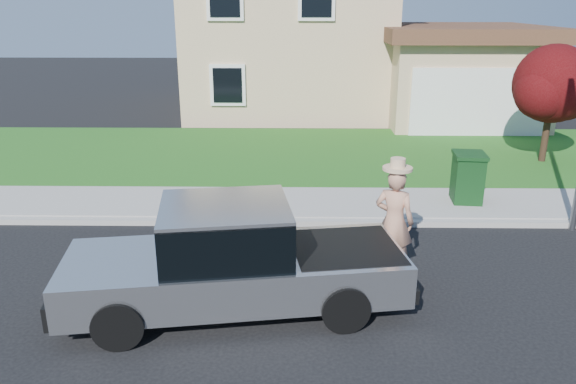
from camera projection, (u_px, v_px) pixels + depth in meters
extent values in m
plane|color=black|center=(276.00, 292.00, 9.17)|extent=(80.00, 80.00, 0.00)
cube|color=gray|center=(328.00, 223.00, 11.88)|extent=(40.00, 0.20, 0.12)
cube|color=gray|center=(325.00, 204.00, 12.91)|extent=(40.00, 2.00, 0.15)
cube|color=#164F16|center=(318.00, 155.00, 17.18)|extent=(40.00, 7.00, 0.10)
cube|color=tan|center=(290.00, 33.00, 24.23)|extent=(8.00, 9.00, 6.40)
cube|color=tan|center=(455.00, 80.00, 21.80)|extent=(5.50, 6.00, 3.20)
cube|color=white|center=(478.00, 102.00, 19.06)|extent=(4.60, 0.12, 2.30)
cube|color=#4C2D1E|center=(460.00, 32.00, 21.22)|extent=(6.20, 6.80, 0.50)
cube|color=black|center=(228.00, 85.00, 20.47)|extent=(1.30, 0.10, 1.50)
cylinder|color=black|center=(118.00, 324.00, 7.60)|extent=(0.74, 0.37, 0.71)
cylinder|color=black|center=(133.00, 270.00, 9.13)|extent=(0.74, 0.37, 0.71)
cylinder|color=black|center=(345.00, 308.00, 8.01)|extent=(0.74, 0.37, 0.71)
cylinder|color=black|center=(323.00, 259.00, 9.53)|extent=(0.74, 0.37, 0.71)
cube|color=#B2B4B9|center=(236.00, 272.00, 8.49)|extent=(5.26, 2.52, 0.64)
cube|color=black|center=(225.00, 232.00, 8.26)|extent=(2.09, 1.91, 0.75)
cube|color=#B2B4B9|center=(224.00, 207.00, 8.13)|extent=(2.09, 1.91, 0.07)
cube|color=black|center=(345.00, 248.00, 8.61)|extent=(1.80, 1.73, 0.05)
cube|color=black|center=(62.00, 291.00, 8.21)|extent=(0.36, 1.68, 0.35)
cube|color=black|center=(398.00, 272.00, 8.88)|extent=(0.36, 1.68, 0.22)
cube|color=black|center=(180.00, 216.00, 9.09)|extent=(0.13, 0.21, 0.16)
imported|color=tan|center=(394.00, 221.00, 9.59)|extent=(0.80, 0.69, 1.87)
cylinder|color=#D2AE87|center=(398.00, 168.00, 9.28)|extent=(0.50, 0.50, 0.05)
cylinder|color=#D2AE87|center=(398.00, 163.00, 9.26)|extent=(0.25, 0.25, 0.17)
cylinder|color=black|center=(545.00, 135.00, 16.08)|extent=(0.19, 0.19, 1.52)
sphere|color=#430E0F|center=(553.00, 84.00, 15.61)|extent=(2.18, 2.18, 2.18)
sphere|color=#430E0F|center=(564.00, 92.00, 15.96)|extent=(1.61, 1.61, 1.61)
sphere|color=#430E0F|center=(543.00, 92.00, 15.40)|extent=(1.52, 1.52, 1.52)
cube|color=black|center=(467.00, 179.00, 12.74)|extent=(0.69, 0.79, 1.05)
cube|color=black|center=(470.00, 155.00, 12.56)|extent=(0.76, 0.86, 0.08)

